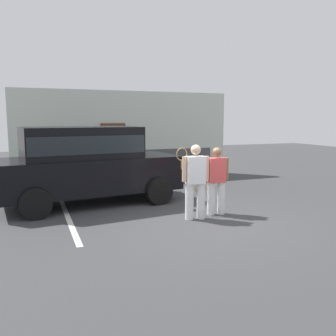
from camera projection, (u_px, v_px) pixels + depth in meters
ground_plane at (198, 221)px, 7.91m from camera, size 40.00×40.00×0.00m
parking_stripe_0 at (67, 216)px, 8.33m from camera, size 0.12×4.40×0.01m
house_frontage at (127, 138)px, 13.28m from camera, size 8.10×0.40×3.27m
parked_suv at (87, 161)px, 9.39m from camera, size 4.77×2.55×2.05m
tennis_player_man at (195, 180)px, 7.97m from camera, size 0.76×0.31×1.69m
tennis_player_woman at (216, 180)px, 8.38m from camera, size 0.84×0.30×1.60m
potted_plant_by_porch at (188, 169)px, 12.88m from camera, size 0.62×0.62×0.82m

